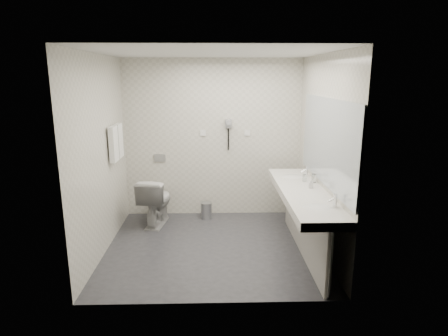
{
  "coord_description": "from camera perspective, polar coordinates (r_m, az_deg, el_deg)",
  "views": [
    {
      "loc": [
        0.02,
        -4.71,
        2.22
      ],
      "look_at": [
        0.15,
        0.15,
        1.05
      ],
      "focal_mm": 30.55,
      "sensor_mm": 36.0,
      "label": 1
    }
  ],
  "objects": [
    {
      "name": "switch_plate_b",
      "position": [
        6.09,
        3.49,
        5.29
      ],
      "size": [
        0.09,
        0.02,
        0.09
      ],
      "primitive_type": "cube",
      "color": "silver",
      "rests_on": "wall_back"
    },
    {
      "name": "mirror",
      "position": [
        4.78,
        15.12,
        3.78
      ],
      "size": [
        0.02,
        2.2,
        1.05
      ],
      "primitive_type": "cube",
      "color": "#B2BCC6",
      "rests_on": "wall_right"
    },
    {
      "name": "vanity_counter",
      "position": [
        4.86,
        11.71,
        -3.76
      ],
      "size": [
        0.55,
        2.2,
        0.1
      ],
      "primitive_type": "cube",
      "color": "silver",
      "rests_on": "floor"
    },
    {
      "name": "dryer_cradle",
      "position": [
        6.03,
        0.66,
        6.67
      ],
      "size": [
        0.1,
        0.04,
        0.14
      ],
      "primitive_type": "cube",
      "color": "gray",
      "rests_on": "wall_back"
    },
    {
      "name": "vanity_post_far",
      "position": [
        5.97,
        9.78,
        -4.69
      ],
      "size": [
        0.06,
        0.06,
        0.75
      ],
      "primitive_type": "cylinder",
      "color": "silver",
      "rests_on": "floor"
    },
    {
      "name": "dryer_barrel",
      "position": [
        5.96,
        0.69,
        6.88
      ],
      "size": [
        0.08,
        0.14,
        0.08
      ],
      "primitive_type": "cylinder",
      "rotation": [
        1.57,
        0.0,
        0.0
      ],
      "color": "gray",
      "rests_on": "dryer_cradle"
    },
    {
      "name": "basin_near",
      "position": [
        4.25,
        13.7,
        -5.9
      ],
      "size": [
        0.4,
        0.31,
        0.05
      ],
      "primitive_type": "ellipsoid",
      "color": "silver",
      "rests_on": "vanity_counter"
    },
    {
      "name": "wall_left",
      "position": [
        5.02,
        -17.95,
        1.71
      ],
      "size": [
        0.0,
        2.6,
        2.6
      ],
      "primitive_type": "plane",
      "rotation": [
        1.57,
        0.0,
        1.57
      ],
      "color": "beige",
      "rests_on": "floor"
    },
    {
      "name": "soap_bottle_a",
      "position": [
        4.93,
        12.85,
        -2.28
      ],
      "size": [
        0.05,
        0.05,
        0.11
      ],
      "primitive_type": "imported",
      "rotation": [
        0.0,
        0.0,
        -0.01
      ],
      "color": "beige",
      "rests_on": "vanity_counter"
    },
    {
      "name": "pedal_bin",
      "position": [
        6.15,
        -2.65,
        -6.4
      ],
      "size": [
        0.23,
        0.23,
        0.25
      ],
      "primitive_type": "cylinder",
      "rotation": [
        0.0,
        0.0,
        0.4
      ],
      "color": "#B2B5BA",
      "rests_on": "floor"
    },
    {
      "name": "wall_right",
      "position": [
        5.01,
        14.51,
        1.91
      ],
      "size": [
        0.0,
        2.6,
        2.6
      ],
      "primitive_type": "plane",
      "rotation": [
        1.57,
        0.0,
        -1.57
      ],
      "color": "beige",
      "rests_on": "floor"
    },
    {
      "name": "glass_left",
      "position": [
        5.19,
        13.32,
        -1.52
      ],
      "size": [
        0.07,
        0.07,
        0.11
      ],
      "primitive_type": "cylinder",
      "rotation": [
        0.0,
        0.0,
        0.15
      ],
      "color": "silver",
      "rests_on": "vanity_counter"
    },
    {
      "name": "wall_back",
      "position": [
        6.09,
        -1.71,
        4.36
      ],
      "size": [
        2.8,
        0.0,
        2.8
      ],
      "primitive_type": "plane",
      "rotation": [
        1.57,
        0.0,
        0.0
      ],
      "color": "beige",
      "rests_on": "floor"
    },
    {
      "name": "glass_right",
      "position": [
        5.21,
        11.97,
        -1.45
      ],
      "size": [
        0.07,
        0.07,
        0.1
      ],
      "primitive_type": "cylinder",
      "rotation": [
        0.0,
        0.0,
        0.29
      ],
      "color": "silver",
      "rests_on": "vanity_counter"
    },
    {
      "name": "ceiling",
      "position": [
        4.72,
        -1.85,
        16.91
      ],
      "size": [
        2.8,
        2.8,
        0.0
      ],
      "primitive_type": "plane",
      "rotation": [
        3.14,
        0.0,
        0.0
      ],
      "color": "silver",
      "rests_on": "wall_back"
    },
    {
      "name": "towel_far",
      "position": [
        5.64,
        -15.5,
        3.96
      ],
      "size": [
        0.07,
        0.24,
        0.48
      ],
      "primitive_type": "cube",
      "color": "white",
      "rests_on": "towel_rail"
    },
    {
      "name": "vanity_panel",
      "position": [
        5.01,
        11.76,
        -8.4
      ],
      "size": [
        0.03,
        2.15,
        0.75
      ],
      "primitive_type": "cube",
      "color": "#98948F",
      "rests_on": "floor"
    },
    {
      "name": "toilet",
      "position": [
        5.94,
        -10.17,
        -4.87
      ],
      "size": [
        0.52,
        0.78,
        0.74
      ],
      "primitive_type": "imported",
      "rotation": [
        0.0,
        0.0,
        2.98
      ],
      "color": "silver",
      "rests_on": "floor"
    },
    {
      "name": "basin_far",
      "position": [
        5.46,
        10.2,
        -1.39
      ],
      "size": [
        0.4,
        0.31,
        0.05
      ],
      "primitive_type": "ellipsoid",
      "color": "silver",
      "rests_on": "vanity_counter"
    },
    {
      "name": "faucet_far",
      "position": [
        5.48,
        12.23,
        -0.46
      ],
      "size": [
        0.04,
        0.04,
        0.15
      ],
      "primitive_type": "cylinder",
      "color": "silver",
      "rests_on": "vanity_counter"
    },
    {
      "name": "wall_front",
      "position": [
        3.55,
        -1.78,
        -2.36
      ],
      "size": [
        2.8,
        0.0,
        2.8
      ],
      "primitive_type": "plane",
      "rotation": [
        -1.57,
        0.0,
        0.0
      ],
      "color": "beige",
      "rests_on": "floor"
    },
    {
      "name": "faucet_near",
      "position": [
        4.28,
        16.3,
        -4.67
      ],
      "size": [
        0.04,
        0.04,
        0.15
      ],
      "primitive_type": "cylinder",
      "color": "silver",
      "rests_on": "vanity_counter"
    },
    {
      "name": "towel_rail",
      "position": [
        5.48,
        -16.09,
        5.97
      ],
      "size": [
        0.02,
        0.62,
        0.02
      ],
      "primitive_type": "cylinder",
      "rotation": [
        1.57,
        0.0,
        0.0
      ],
      "color": "silver",
      "rests_on": "wall_left"
    },
    {
      "name": "dryer_cord",
      "position": [
        6.05,
        0.66,
        4.3
      ],
      "size": [
        0.02,
        0.02,
        0.35
      ],
      "primitive_type": "cylinder",
      "color": "black",
      "rests_on": "dryer_cradle"
    },
    {
      "name": "switch_plate_a",
      "position": [
        6.07,
        -3.14,
        5.26
      ],
      "size": [
        0.09,
        0.02,
        0.09
      ],
      "primitive_type": "cube",
      "color": "silver",
      "rests_on": "wall_back"
    },
    {
      "name": "towel_near",
      "position": [
        5.37,
        -16.2,
        3.45
      ],
      "size": [
        0.07,
        0.24,
        0.48
      ],
      "primitive_type": "cube",
      "color": "white",
      "rests_on": "towel_rail"
    },
    {
      "name": "flush_plate",
      "position": [
        6.19,
        -9.58,
        1.5
      ],
      "size": [
        0.18,
        0.02,
        0.12
      ],
      "primitive_type": "cube",
      "color": "#B2B5BA",
      "rests_on": "wall_back"
    },
    {
      "name": "bin_lid",
      "position": [
        6.11,
        -2.67,
        -5.24
      ],
      "size": [
        0.18,
        0.18,
        0.02
      ],
      "primitive_type": "cylinder",
      "color": "#B2B5BA",
      "rests_on": "pedal_bin"
    },
    {
      "name": "floor",
      "position": [
        5.21,
        -1.64,
        -11.7
      ],
      "size": [
        2.8,
        2.8,
        0.0
      ],
      "primitive_type": "plane",
      "color": "#2A2A30",
      "rests_on": "ground"
    },
    {
      "name": "vanity_post_near",
      "position": [
        4.1,
        15.54,
        -13.75
      ],
      "size": [
        0.06,
        0.06,
        0.75
      ],
      "primitive_type": "cylinder",
      "color": "silver",
      "rests_on": "floor"
    }
  ]
}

